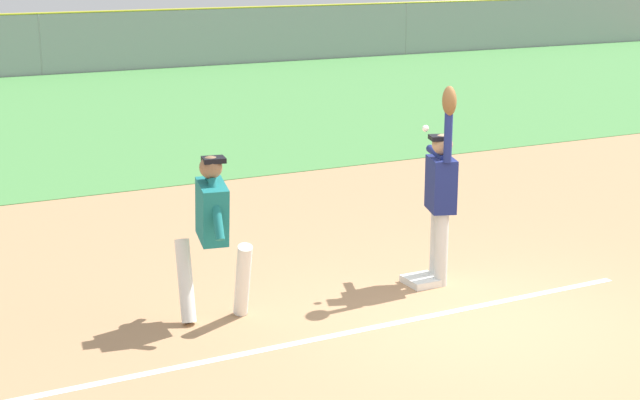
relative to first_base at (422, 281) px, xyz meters
name	(u,v)px	position (x,y,z in m)	size (l,w,h in m)	color
ground_plane	(472,319)	(-0.12, -1.13, -0.04)	(71.40, 71.40, 0.00)	tan
outfield_grass	(108,112)	(-0.12, 13.26, -0.04)	(51.22, 15.13, 0.01)	#4C8C47
chalk_foul_line	(92,385)	(-4.00, -0.90, -0.04)	(12.00, 0.10, 0.01)	white
first_base	(422,281)	(0.00, 0.00, 0.00)	(0.38, 0.38, 0.08)	white
fielder	(441,187)	(0.19, -0.04, 1.08)	(0.41, 0.88, 2.28)	silver
runner	(213,227)	(-2.49, 0.05, 0.96)	(0.75, 0.84, 1.72)	white
baseball	(425,128)	(0.03, 0.06, 1.74)	(0.07, 0.07, 0.07)	white
outfield_fence	(40,44)	(-0.12, 20.83, 0.89)	(51.30, 0.08, 1.86)	#93999E
parked_car_silver	(71,39)	(1.68, 24.76, 0.63)	(4.44, 2.20, 1.25)	#B7B7BC
parked_car_blue	(231,33)	(7.44, 24.50, 0.63)	(4.48, 2.26, 1.25)	#23389E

